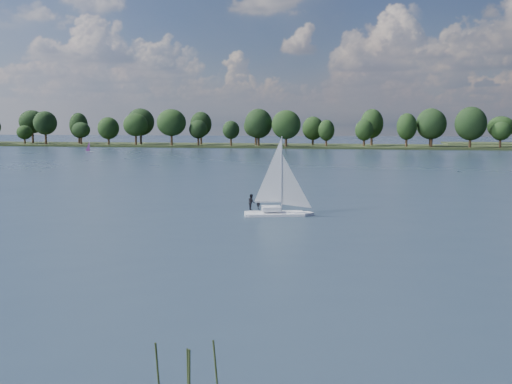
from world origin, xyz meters
TOP-DOWN VIEW (x-y plane):
  - ground at (0.00, 100.00)m, footprint 700.00×700.00m
  - far_shore at (0.00, 212.00)m, footprint 660.00×40.00m
  - sailboat at (9.49, 33.31)m, footprint 6.41×3.47m
  - dinghy_pink at (-72.65, 150.06)m, footprint 2.57×2.22m
  - treeline at (-3.54, 208.14)m, footprint 562.94×74.31m

SIDE VIEW (x-z plane):
  - ground at x=0.00m, z-range 0.00..0.00m
  - far_shore at x=0.00m, z-range -0.75..0.75m
  - dinghy_pink at x=-72.65m, z-range -1.04..2.90m
  - sailboat at x=9.49m, z-range -1.79..6.34m
  - treeline at x=-3.54m, z-range -0.72..17.14m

